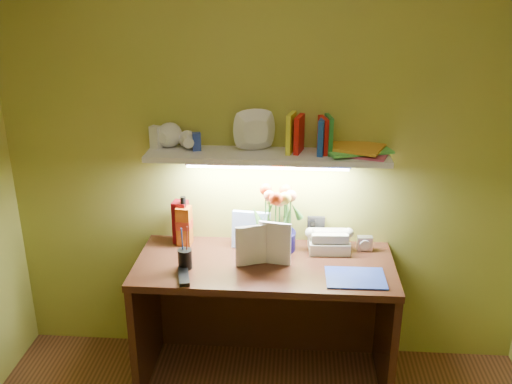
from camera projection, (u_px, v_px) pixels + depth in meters
desk at (264, 322)px, 3.22m from camera, size 1.40×0.60×0.75m
flower_bouquet at (278, 219)px, 3.17m from camera, size 0.30×0.30×0.37m
telephone at (329, 239)px, 3.20m from camera, size 0.23×0.18×0.14m
desk_clock at (365, 243)px, 3.21m from camera, size 0.09×0.05×0.08m
whisky_bottle at (184, 221)px, 3.25m from camera, size 0.09×0.09×0.29m
whisky_box at (181, 222)px, 3.28m from camera, size 0.09×0.09×0.25m
pen_cup at (185, 253)px, 2.99m from camera, size 0.08×0.08×0.18m
art_card at (251, 230)px, 3.22m from camera, size 0.22×0.07×0.21m
tv_remote at (184, 276)px, 2.92m from camera, size 0.10×0.19×0.02m
blue_folder at (355, 278)px, 2.92m from camera, size 0.31×0.23×0.01m
desk_book_a at (235, 247)px, 3.00m from camera, size 0.17×0.07×0.23m
desk_book_b at (259, 241)px, 3.05m from camera, size 0.18×0.06×0.24m
wall_shelf at (269, 148)px, 3.04m from camera, size 1.33×0.37×0.24m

